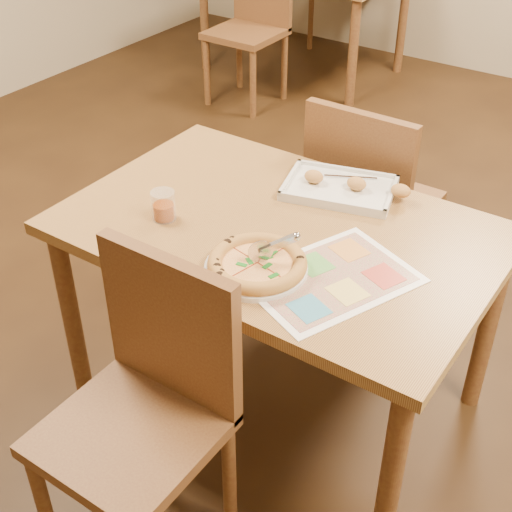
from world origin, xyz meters
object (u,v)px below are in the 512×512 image
Objects in this scene: plate at (256,269)px; appetizer_tray at (343,188)px; chair_far at (366,188)px; bg_chair_near at (254,11)px; pizza_cutter at (273,246)px; chair_near at (151,380)px; menu at (330,278)px; dining_table at (279,249)px; glass_tumbler at (163,207)px; pizza at (257,264)px.

plate is 0.51m from appetizer_tray.
chair_far is 2.26m from bg_chair_near.
pizza_cutter is (0.04, 0.03, 0.07)m from plate.
plate is 0.09m from pizza_cutter.
chair_near is 1.00× the size of chair_far.
chair_near is at bearing -101.04° from plate.
pizza_cutter reaches higher than appetizer_tray.
menu is (0.26, 0.45, 0.16)m from chair_near.
chair_near reaches higher than dining_table.
menu is at bearing -29.45° from dining_table.
appetizer_tray is at bearing 114.63° from menu.
chair_far is 1.06× the size of menu.
glass_tumbler is at bearing -152.19° from dining_table.
plate is at bearing -88.97° from appetizer_tray.
dining_table is at bearing 72.61° from pizza_cutter.
glass_tumbler is 0.21× the size of menu.
dining_table is 0.31m from menu.
pizza_cutter is 0.18m from menu.
glass_tumbler reaches higher than appetizer_tray.
chair_near is at bearing -94.10° from appetizer_tray.
glass_tumbler is (-0.31, 0.44, 0.19)m from chair_near.
pizza_cutter is at bearing -5.00° from glass_tumbler.
pizza_cutter is 0.49m from appetizer_tray.
pizza_cutter is at bearing 45.99° from pizza.
pizza_cutter is (0.11, 0.40, 0.23)m from chair_near.
pizza reaches higher than menu.
appetizer_tray is 0.58m from glass_tumbler.
chair_far is at bearing 94.99° from plate.
bg_chair_near reaches higher than plate.
pizza_cutter is 1.14× the size of glass_tumbler.
pizza_cutter reaches higher than dining_table.
chair_near is at bearing -119.74° from menu.
bg_chair_near is 1.64× the size of plate.
bg_chair_near reaches higher than menu.
bg_chair_near reaches higher than dining_table.
plate is 0.20m from menu.
menu is at bearing 23.85° from plate.
chair_far reaches higher than appetizer_tray.
pizza is (0.08, 0.37, 0.18)m from chair_near.
chair_near and chair_far have the same top height.
chair_far is at bearing 90.00° from chair_near.
appetizer_tray is at bearing 91.77° from pizza.
dining_table is 0.61m from chair_far.
pizza_cutter is at bearing 97.75° from chair_far.
chair_near is 1.00× the size of bg_chair_near.
pizza_cutter is 0.25× the size of appetizer_tray.
pizza_cutter is at bearing -61.54° from dining_table.
pizza is (0.08, -0.23, 0.11)m from dining_table.
glass_tumbler is at bearing -130.07° from appetizer_tray.
menu is (0.15, 0.05, -0.08)m from pizza_cutter.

